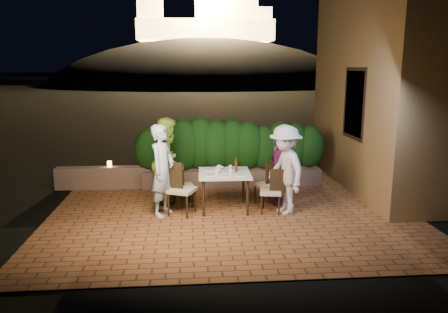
{
  "coord_description": "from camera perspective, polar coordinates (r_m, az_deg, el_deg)",
  "views": [
    {
      "loc": [
        -0.83,
        -7.76,
        2.79
      ],
      "look_at": [
        -0.13,
        0.63,
        1.05
      ],
      "focal_mm": 35.0,
      "sensor_mm": 36.0,
      "label": 1
    }
  ],
  "objects": [
    {
      "name": "chair_left_back",
      "position": [
        8.89,
        -5.36,
        -3.74
      ],
      "size": [
        0.48,
        0.48,
        0.87
      ],
      "primitive_type": null,
      "rotation": [
        0.0,
        0.0,
        0.21
      ],
      "color": "black",
      "rests_on": "ground"
    },
    {
      "name": "plate_centre",
      "position": [
        8.6,
        0.12,
        -2.02
      ],
      "size": [
        0.2,
        0.2,
        0.01
      ],
      "primitive_type": "cylinder",
      "color": "white",
      "rests_on": "dining_table"
    },
    {
      "name": "plate_nw",
      "position": [
        8.37,
        -1.7,
        -2.4
      ],
      "size": [
        0.24,
        0.24,
        0.01
      ],
      "primitive_type": "cylinder",
      "color": "white",
      "rests_on": "dining_table"
    },
    {
      "name": "chair_right_back",
      "position": [
        8.94,
        5.57,
        -3.58
      ],
      "size": [
        0.53,
        0.53,
        0.89
      ],
      "primitive_type": null,
      "rotation": [
        0.0,
        0.0,
        3.51
      ],
      "color": "black",
      "rests_on": "ground"
    },
    {
      "name": "bowl",
      "position": [
        8.87,
        -0.59,
        -1.48
      ],
      "size": [
        0.2,
        0.2,
        0.04
      ],
      "primitive_type": "imported",
      "rotation": [
        0.0,
        0.0,
        0.16
      ],
      "color": "white",
      "rests_on": "dining_table"
    },
    {
      "name": "plate_ne",
      "position": [
        8.36,
        2.08,
        -2.42
      ],
      "size": [
        0.22,
        0.22,
        0.01
      ],
      "primitive_type": "cylinder",
      "color": "white",
      "rests_on": "dining_table"
    },
    {
      "name": "hill",
      "position": [
        68.16,
        -2.36,
        5.97
      ],
      "size": [
        52.0,
        40.0,
        22.0
      ],
      "primitive_type": "ellipsoid",
      "color": "black",
      "rests_on": "ground"
    },
    {
      "name": "plate_front",
      "position": [
        8.28,
        0.56,
        -2.56
      ],
      "size": [
        0.22,
        0.22,
        0.01
      ],
      "primitive_type": "cylinder",
      "color": "white",
      "rests_on": "dining_table"
    },
    {
      "name": "parapet_lamp",
      "position": [
        10.47,
        -14.73,
        -0.96
      ],
      "size": [
        0.1,
        0.1,
        0.14
      ],
      "primitive_type": "cylinder",
      "color": "orange",
      "rests_on": "parapet"
    },
    {
      "name": "hedge",
      "position": [
        10.28,
        1.06,
        1.36
      ],
      "size": [
        4.0,
        0.7,
        1.1
      ],
      "primitive_type": null,
      "color": "#123B10",
      "rests_on": "planter"
    },
    {
      "name": "plate_se",
      "position": [
        8.84,
        1.64,
        -1.63
      ],
      "size": [
        0.23,
        0.23,
        0.01
      ],
      "primitive_type": "cylinder",
      "color": "white",
      "rests_on": "dining_table"
    },
    {
      "name": "chair_left_front",
      "position": [
        8.37,
        -5.55,
        -4.22
      ],
      "size": [
        0.62,
        0.62,
        1.01
      ],
      "primitive_type": null,
      "rotation": [
        0.0,
        0.0,
        -0.42
      ],
      "color": "black",
      "rests_on": "ground"
    },
    {
      "name": "planter",
      "position": [
        10.44,
        1.04,
        -2.69
      ],
      "size": [
        4.2,
        0.55,
        0.4
      ],
      "primitive_type": "cube",
      "color": "brown",
      "rests_on": "ground"
    },
    {
      "name": "parapet",
      "position": [
        10.57,
        -15.38,
        -2.66
      ],
      "size": [
        2.2,
        0.3,
        0.5
      ],
      "primitive_type": "cube",
      "color": "brown",
      "rests_on": "ground"
    },
    {
      "name": "fortress",
      "position": [
        68.26,
        -2.46,
        18.17
      ],
      "size": [
        26.0,
        8.0,
        8.0
      ],
      "primitive_type": null,
      "color": "#FFCC7A",
      "rests_on": "hill"
    },
    {
      "name": "glass_sw",
      "position": [
        8.72,
        -0.64,
        -1.47
      ],
      "size": [
        0.07,
        0.07,
        0.12
      ],
      "primitive_type": "cylinder",
      "color": "silver",
      "rests_on": "dining_table"
    },
    {
      "name": "diner_white",
      "position": [
        8.41,
        7.97,
        -1.72
      ],
      "size": [
        0.92,
        1.24,
        1.72
      ],
      "primitive_type": "imported",
      "rotation": [
        0.0,
        0.0,
        -1.29
      ],
      "color": "silver",
      "rests_on": "ground"
    },
    {
      "name": "window_pane",
      "position": [
        9.99,
        16.8,
        6.64
      ],
      "size": [
        0.08,
        1.0,
        1.4
      ],
      "primitive_type": "cube",
      "color": "black",
      "rests_on": "building_wall"
    },
    {
      "name": "glass_ne",
      "position": [
        8.47,
        0.9,
        -1.9
      ],
      "size": [
        0.06,
        0.06,
        0.11
      ],
      "primitive_type": "cylinder",
      "color": "silver",
      "rests_on": "dining_table"
    },
    {
      "name": "diner_blue",
      "position": [
        8.3,
        -8.07,
        -1.81
      ],
      "size": [
        0.64,
        0.75,
        1.75
      ],
      "primitive_type": "imported",
      "rotation": [
        0.0,
        0.0,
        1.15
      ],
      "color": "silver",
      "rests_on": "ground"
    },
    {
      "name": "diner_green",
      "position": [
        8.82,
        -7.3,
        -0.77
      ],
      "size": [
        0.85,
        1.0,
        1.81
      ],
      "primitive_type": "imported",
      "rotation": [
        0.0,
        0.0,
        1.37
      ],
      "color": "#92BB3A",
      "rests_on": "ground"
    },
    {
      "name": "window_frame",
      "position": [
        9.98,
        16.75,
        6.64
      ],
      "size": [
        0.06,
        1.15,
        1.55
      ],
      "primitive_type": "cube",
      "color": "black",
      "rests_on": "building_wall"
    },
    {
      "name": "chair_right_front",
      "position": [
        8.51,
        6.1,
        -4.48
      ],
      "size": [
        0.46,
        0.46,
        0.87
      ],
      "primitive_type": null,
      "rotation": [
        0.0,
        0.0,
        2.97
      ],
      "color": "black",
      "rests_on": "ground"
    },
    {
      "name": "beer_bottle",
      "position": [
        8.61,
        1.59,
        -1.04
      ],
      "size": [
        0.06,
        0.06,
        0.29
      ],
      "primitive_type": null,
      "color": "#4A220C",
      "rests_on": "dining_table"
    },
    {
      "name": "dining_table",
      "position": [
        8.67,
        0.05,
        -4.51
      ],
      "size": [
        1.03,
        1.03,
        0.75
      ],
      "primitive_type": null,
      "rotation": [
        0.0,
        0.0,
        -0.03
      ],
      "color": "white",
      "rests_on": "ground"
    },
    {
      "name": "ground",
      "position": [
        8.3,
        1.26,
        -8.13
      ],
      "size": [
        400.0,
        400.0,
        0.0
      ],
      "primitive_type": "plane",
      "color": "black",
      "rests_on": "ground"
    },
    {
      "name": "terrace_floor",
      "position": [
        8.79,
        0.92,
        -7.36
      ],
      "size": [
        7.0,
        6.0,
        0.15
      ],
      "primitive_type": "cube",
      "color": "brown",
      "rests_on": "ground"
    },
    {
      "name": "plate_sw",
      "position": [
        8.76,
        -1.85,
        -1.76
      ],
      "size": [
        0.24,
        0.24,
        0.01
      ],
      "primitive_type": "cylinder",
      "color": "white",
      "rests_on": "dining_table"
    },
    {
      "name": "glass_se",
      "position": [
        8.72,
        0.87,
        -1.49
      ],
      "size": [
        0.07,
        0.07,
        0.11
      ],
      "primitive_type": "cylinder",
      "color": "silver",
      "rests_on": "dining_table"
    },
    {
      "name": "diner_purple",
      "position": [
        9.01,
        7.24,
        -1.58
      ],
      "size": [
        0.53,
        0.92,
        1.48
      ],
      "primitive_type": "imported",
      "rotation": [
        0.0,
        0.0,
        -1.36
      ],
      "color": "#7D2A80",
      "rests_on": "ground"
    },
    {
      "name": "building_wall",
      "position": [
        10.72,
        19.91,
        9.44
      ],
      "size": [
        1.6,
        5.0,
        5.0
      ],
      "primitive_type": "cube",
      "color": "olive",
      "rests_on": "ground"
    },
    {
      "name": "glass_nw",
      "position": [
        8.42,
        -0.95,
        -1.93
      ],
      "size": [
        0.07,
        0.07,
        0.12
      ],
      "primitive_type": "cylinder",
      "color": "silver",
      "rests_on": "dining_table"
    }
  ]
}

